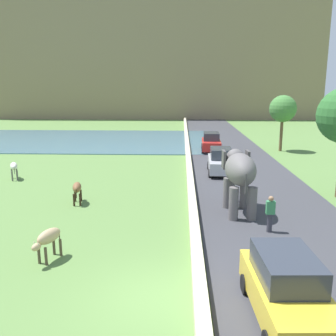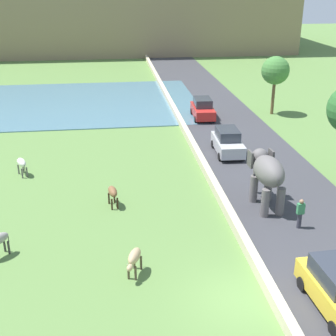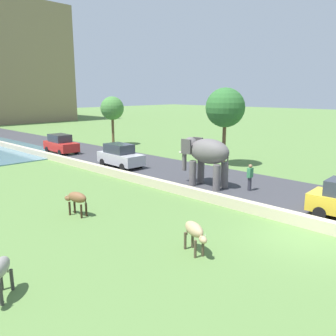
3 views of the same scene
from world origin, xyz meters
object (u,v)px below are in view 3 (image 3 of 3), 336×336
Objects in this scene: elephant at (206,154)px; cow_tan at (195,231)px; person_beside_elephant at (250,177)px; car_red at (61,144)px; cow_brown at (77,198)px; car_silver at (120,156)px.

cow_tan is at bearing -144.44° from elephant.
car_red is at bearing 92.73° from person_beside_elephant.
elephant is at bearing -8.21° from cow_brown.
car_silver is 2.86× the size of cow_brown.
car_red is 23.80m from cow_tan.
cow_brown is (-9.20, 3.71, -0.04)m from person_beside_elephant.
elephant is at bearing -90.08° from car_silver.
elephant is 0.86× the size of car_silver.
cow_tan is (-7.46, -5.33, -1.20)m from elephant.
person_beside_elephant is at bearing 18.48° from cow_tan.
car_silver is 2.88× the size of cow_tan.
car_red is 2.86× the size of cow_brown.
elephant is at bearing 110.76° from person_beside_elephant.
car_red is at bearing 89.96° from elephant.
elephant reaches higher than car_red.
person_beside_elephant is 0.40× the size of car_silver.
person_beside_elephant is at bearing -69.24° from elephant.
person_beside_elephant is 10.87m from car_silver.
elephant is at bearing 35.56° from cow_tan.
cow_brown is at bearing 96.88° from cow_tan.
car_silver is at bearing 61.29° from cow_tan.
elephant is 2.45× the size of cow_brown.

